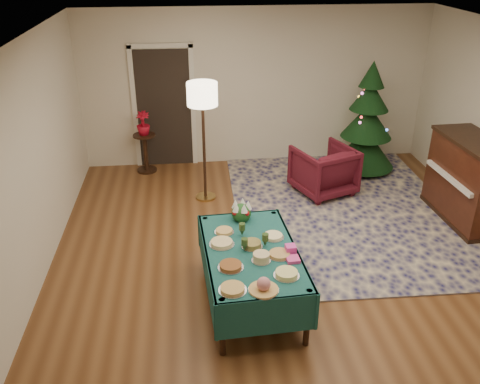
{
  "coord_description": "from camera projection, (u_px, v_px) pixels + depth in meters",
  "views": [
    {
      "loc": [
        -1.21,
        -5.1,
        3.64
      ],
      "look_at": [
        -0.6,
        0.49,
        0.85
      ],
      "focal_mm": 38.0,
      "sensor_mm": 36.0,
      "label": 1
    }
  ],
  "objects": [
    {
      "name": "platter_9",
      "position": [
        224.0,
        231.0,
        5.74
      ],
      "size": [
        0.22,
        0.22,
        0.04
      ],
      "color": "silver",
      "rests_on": "buffet_table"
    },
    {
      "name": "platter_5",
      "position": [
        279.0,
        254.0,
        5.32
      ],
      "size": [
        0.26,
        0.26,
        0.04
      ],
      "color": "silver",
      "rests_on": "buffet_table"
    },
    {
      "name": "platter_1",
      "position": [
        264.0,
        286.0,
        4.77
      ],
      "size": [
        0.29,
        0.29,
        0.14
      ],
      "color": "silver",
      "rests_on": "buffet_table"
    },
    {
      "name": "platter_8",
      "position": [
        273.0,
        236.0,
        5.65
      ],
      "size": [
        0.24,
        0.24,
        0.04
      ],
      "color": "silver",
      "rests_on": "buffet_table"
    },
    {
      "name": "goblet_0",
      "position": [
        242.0,
        229.0,
        5.65
      ],
      "size": [
        0.07,
        0.07,
        0.16
      ],
      "color": "#2D471E",
      "rests_on": "buffet_table"
    },
    {
      "name": "christmas_tree",
      "position": [
        367.0,
        123.0,
        8.6
      ],
      "size": [
        1.23,
        1.23,
        1.91
      ],
      "color": "black",
      "rests_on": "ground"
    },
    {
      "name": "floor_lamp",
      "position": [
        202.0,
        102.0,
        7.31
      ],
      "size": [
        0.44,
        0.44,
        1.84
      ],
      "color": "#A57F3F",
      "rests_on": "ground"
    },
    {
      "name": "gift_box",
      "position": [
        291.0,
        249.0,
        5.36
      ],
      "size": [
        0.11,
        0.11,
        0.09
      ],
      "primitive_type": "cube",
      "rotation": [
        0.0,
        0.0,
        0.05
      ],
      "color": "#DC3DA9",
      "rests_on": "buffet_table"
    },
    {
      "name": "side_table",
      "position": [
        146.0,
        154.0,
        8.79
      ],
      "size": [
        0.38,
        0.38,
        0.68
      ],
      "color": "black",
      "rests_on": "ground"
    },
    {
      "name": "platter_4",
      "position": [
        261.0,
        257.0,
        5.22
      ],
      "size": [
        0.2,
        0.2,
        0.09
      ],
      "color": "silver",
      "rests_on": "buffet_table"
    },
    {
      "name": "centerpiece",
      "position": [
        241.0,
        211.0,
        5.96
      ],
      "size": [
        0.24,
        0.24,
        0.28
      ],
      "color": "#1E4C1E",
      "rests_on": "buffet_table"
    },
    {
      "name": "platter_7",
      "position": [
        252.0,
        244.0,
        5.47
      ],
      "size": [
        0.23,
        0.23,
        0.06
      ],
      "color": "silver",
      "rests_on": "buffet_table"
    },
    {
      "name": "platter_2",
      "position": [
        287.0,
        274.0,
        4.99
      ],
      "size": [
        0.26,
        0.26,
        0.06
      ],
      "color": "silver",
      "rests_on": "buffet_table"
    },
    {
      "name": "buffet_table",
      "position": [
        251.0,
        260.0,
        5.48
      ],
      "size": [
        1.1,
        1.77,
        0.67
      ],
      "color": "black",
      "rests_on": "ground"
    },
    {
      "name": "doorway",
      "position": [
        164.0,
        105.0,
        8.74
      ],
      "size": [
        1.08,
        0.04,
        2.16
      ],
      "color": "black",
      "rests_on": "ground"
    },
    {
      "name": "potted_plant",
      "position": [
        143.0,
        128.0,
        8.59
      ],
      "size": [
        0.23,
        0.4,
        0.23
      ],
      "primitive_type": "imported",
      "color": "#B20C21",
      "rests_on": "side_table"
    },
    {
      "name": "platter_6",
      "position": [
        222.0,
        243.0,
        5.51
      ],
      "size": [
        0.28,
        0.28,
        0.05
      ],
      "color": "silver",
      "rests_on": "buffet_table"
    },
    {
      "name": "platter_3",
      "position": [
        231.0,
        266.0,
        5.12
      ],
      "size": [
        0.27,
        0.27,
        0.05
      ],
      "color": "silver",
      "rests_on": "buffet_table"
    },
    {
      "name": "goblet_1",
      "position": [
        265.0,
        240.0,
        5.45
      ],
      "size": [
        0.07,
        0.07,
        0.16
      ],
      "color": "#2D471E",
      "rests_on": "buffet_table"
    },
    {
      "name": "napkin_stack",
      "position": [
        293.0,
        259.0,
        5.24
      ],
      "size": [
        0.14,
        0.14,
        0.04
      ],
      "primitive_type": "cube",
      "rotation": [
        0.0,
        0.0,
        0.05
      ],
      "color": "#E43F93",
      "rests_on": "buffet_table"
    },
    {
      "name": "rug",
      "position": [
        342.0,
        210.0,
        7.62
      ],
      "size": [
        3.28,
        4.26,
        0.02
      ],
      "primitive_type": "cube",
      "rotation": [
        0.0,
        0.0,
        -0.02
      ],
      "color": "#131347",
      "rests_on": "ground"
    },
    {
      "name": "piano",
      "position": [
        469.0,
        182.0,
        7.13
      ],
      "size": [
        0.71,
        1.43,
        1.21
      ],
      "color": "black",
      "rests_on": "ground"
    },
    {
      "name": "goblet_2",
      "position": [
        245.0,
        245.0,
        5.37
      ],
      "size": [
        0.07,
        0.07,
        0.16
      ],
      "color": "#2D471E",
      "rests_on": "buffet_table"
    },
    {
      "name": "platter_0",
      "position": [
        233.0,
        289.0,
        4.79
      ],
      "size": [
        0.27,
        0.27,
        0.04
      ],
      "color": "silver",
      "rests_on": "buffet_table"
    },
    {
      "name": "armchair",
      "position": [
        324.0,
        168.0,
        7.98
      ],
      "size": [
        1.05,
        1.02,
        0.85
      ],
      "primitive_type": "imported",
      "rotation": [
        0.0,
        0.0,
        3.51
      ],
      "color": "#4F111D",
      "rests_on": "ground"
    },
    {
      "name": "room_shell",
      "position": [
        298.0,
        168.0,
        5.68
      ],
      "size": [
        7.0,
        7.0,
        7.0
      ],
      "color": "#593319",
      "rests_on": "ground"
    }
  ]
}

